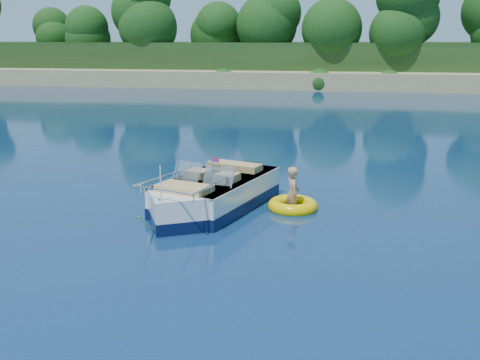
{
  "coord_description": "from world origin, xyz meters",
  "views": [
    {
      "loc": [
        3.87,
        -12.32,
        4.17
      ],
      "look_at": [
        1.39,
        0.15,
        0.85
      ],
      "focal_mm": 40.0,
      "sensor_mm": 36.0,
      "label": 1
    }
  ],
  "objects": [
    {
      "name": "boy",
      "position": [
        2.64,
        0.77,
        0.0
      ],
      "size": [
        0.57,
        0.86,
        1.55
      ],
      "primitive_type": "imported",
      "rotation": [
        0.0,
        -0.17,
        1.88
      ],
      "color": "tan",
      "rests_on": "ground"
    },
    {
      "name": "treeline",
      "position": [
        0.04,
        41.01,
        5.55
      ],
      "size": [
        150.0,
        7.12,
        8.19
      ],
      "color": "#312110",
      "rests_on": "ground"
    },
    {
      "name": "motorboat",
      "position": [
        0.6,
        0.24,
        0.35
      ],
      "size": [
        2.86,
        5.23,
        1.79
      ],
      "rotation": [
        0.0,
        0.0,
        -0.29
      ],
      "color": "white",
      "rests_on": "ground"
    },
    {
      "name": "tow_tube",
      "position": [
        2.65,
        0.73,
        0.09
      ],
      "size": [
        1.65,
        1.65,
        0.34
      ],
      "rotation": [
        0.0,
        0.0,
        -0.37
      ],
      "color": "#FCCD03",
      "rests_on": "ground"
    },
    {
      "name": "ground",
      "position": [
        0.0,
        0.0,
        0.0
      ],
      "size": [
        160.0,
        160.0,
        0.0
      ],
      "primitive_type": "plane",
      "color": "#092240",
      "rests_on": "ground"
    },
    {
      "name": "shoreline",
      "position": [
        0.0,
        63.77,
        0.98
      ],
      "size": [
        170.0,
        59.0,
        6.0
      ],
      "color": "tan",
      "rests_on": "ground"
    }
  ]
}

